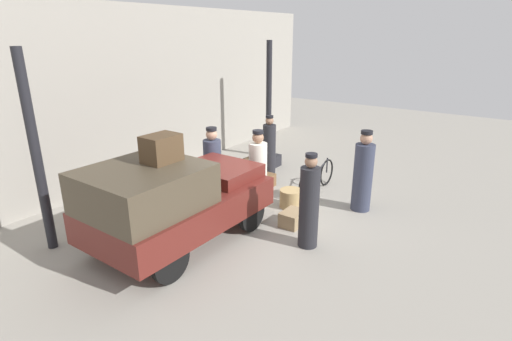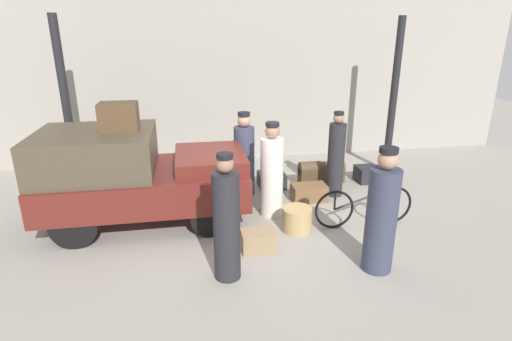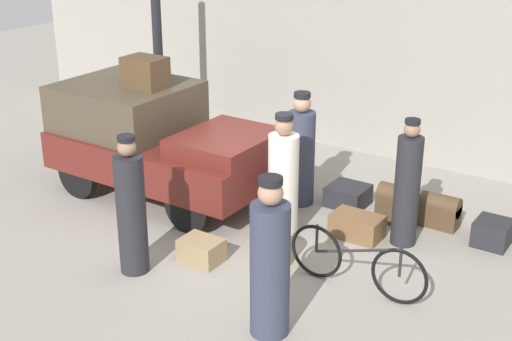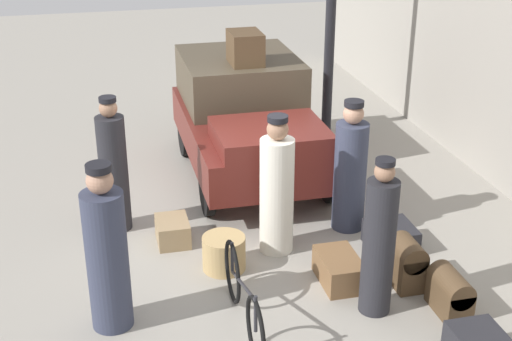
{
  "view_description": "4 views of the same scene",
  "coord_description": "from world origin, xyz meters",
  "px_view_note": "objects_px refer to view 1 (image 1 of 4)",
  "views": [
    {
      "loc": [
        -6.47,
        -4.6,
        3.79
      ],
      "look_at": [
        0.2,
        0.2,
        0.95
      ],
      "focal_mm": 28.0,
      "sensor_mm": 36.0,
      "label": 1
    },
    {
      "loc": [
        -0.97,
        -6.31,
        3.25
      ],
      "look_at": [
        0.2,
        0.2,
        0.95
      ],
      "focal_mm": 28.0,
      "sensor_mm": 36.0,
      "label": 2
    },
    {
      "loc": [
        5.16,
        -7.24,
        4.55
      ],
      "look_at": [
        0.2,
        0.2,
        0.95
      ],
      "focal_mm": 50.0,
      "sensor_mm": 36.0,
      "label": 3
    },
    {
      "loc": [
        7.99,
        -1.66,
        4.5
      ],
      "look_at": [
        0.2,
        0.2,
        0.95
      ],
      "focal_mm": 50.0,
      "sensor_mm": 36.0,
      "label": 4
    }
  ],
  "objects_px": {
    "conductor_in_dark_uniform": "(269,151)",
    "trunk_large_brown": "(221,181)",
    "truck": "(172,199)",
    "trunk_barrel_dark": "(251,164)",
    "wicker_basket": "(291,198)",
    "suitcase_tan_flat": "(245,169)",
    "bicycle": "(317,178)",
    "porter_carrying_trunk": "(363,175)",
    "porter_lifting_near_truck": "(213,167)",
    "trunk_on_truck_roof": "(161,148)",
    "trunk_umber_medium": "(271,160)",
    "suitcase_black_upright": "(293,218)",
    "porter_standing_middle": "(309,205)",
    "porter_with_bicycle": "(258,171)",
    "trunk_wicker_pale": "(262,182)"
  },
  "relations": [
    {
      "from": "truck",
      "to": "trunk_barrel_dark",
      "type": "distance_m",
      "value": 4.39
    },
    {
      "from": "trunk_umber_medium",
      "to": "trunk_on_truck_roof",
      "type": "xyz_separation_m",
      "value": [
        -5.11,
        -1.12,
        1.74
      ]
    },
    {
      "from": "porter_lifting_near_truck",
      "to": "wicker_basket",
      "type": "bearing_deg",
      "value": -70.18
    },
    {
      "from": "bicycle",
      "to": "wicker_basket",
      "type": "xyz_separation_m",
      "value": [
        -1.2,
        0.03,
        -0.15
      ]
    },
    {
      "from": "bicycle",
      "to": "trunk_large_brown",
      "type": "distance_m",
      "value": 2.46
    },
    {
      "from": "porter_carrying_trunk",
      "to": "trunk_on_truck_roof",
      "type": "bearing_deg",
      "value": 148.54
    },
    {
      "from": "porter_with_bicycle",
      "to": "porter_lifting_near_truck",
      "type": "bearing_deg",
      "value": 108.06
    },
    {
      "from": "suitcase_black_upright",
      "to": "trunk_wicker_pale",
      "type": "distance_m",
      "value": 2.21
    },
    {
      "from": "trunk_umber_medium",
      "to": "trunk_large_brown",
      "type": "bearing_deg",
      "value": 178.21
    },
    {
      "from": "wicker_basket",
      "to": "trunk_barrel_dark",
      "type": "relative_size",
      "value": 0.93
    },
    {
      "from": "truck",
      "to": "trunk_large_brown",
      "type": "bearing_deg",
      "value": 23.51
    },
    {
      "from": "conductor_in_dark_uniform",
      "to": "suitcase_black_upright",
      "type": "bearing_deg",
      "value": -135.69
    },
    {
      "from": "suitcase_tan_flat",
      "to": "bicycle",
      "type": "bearing_deg",
      "value": -79.5
    },
    {
      "from": "conductor_in_dark_uniform",
      "to": "trunk_large_brown",
      "type": "bearing_deg",
      "value": 149.67
    },
    {
      "from": "suitcase_tan_flat",
      "to": "trunk_barrel_dark",
      "type": "bearing_deg",
      "value": 21.66
    },
    {
      "from": "trunk_on_truck_roof",
      "to": "wicker_basket",
      "type": "bearing_deg",
      "value": -17.64
    },
    {
      "from": "porter_lifting_near_truck",
      "to": "trunk_on_truck_roof",
      "type": "relative_size",
      "value": 2.82
    },
    {
      "from": "wicker_basket",
      "to": "conductor_in_dark_uniform",
      "type": "relative_size",
      "value": 0.29
    },
    {
      "from": "porter_with_bicycle",
      "to": "trunk_umber_medium",
      "type": "height_order",
      "value": "porter_with_bicycle"
    },
    {
      "from": "trunk_barrel_dark",
      "to": "trunk_on_truck_roof",
      "type": "height_order",
      "value": "trunk_on_truck_roof"
    },
    {
      "from": "porter_lifting_near_truck",
      "to": "trunk_umber_medium",
      "type": "height_order",
      "value": "porter_lifting_near_truck"
    },
    {
      "from": "trunk_barrel_dark",
      "to": "trunk_wicker_pale",
      "type": "distance_m",
      "value": 1.26
    },
    {
      "from": "trunk_umber_medium",
      "to": "porter_standing_middle",
      "type": "bearing_deg",
      "value": -137.92
    },
    {
      "from": "truck",
      "to": "conductor_in_dark_uniform",
      "type": "height_order",
      "value": "conductor_in_dark_uniform"
    },
    {
      "from": "wicker_basket",
      "to": "porter_lifting_near_truck",
      "type": "xyz_separation_m",
      "value": [
        -0.64,
        1.78,
        0.59
      ]
    },
    {
      "from": "bicycle",
      "to": "truck",
      "type": "bearing_deg",
      "value": 166.45
    },
    {
      "from": "conductor_in_dark_uniform",
      "to": "trunk_barrel_dark",
      "type": "bearing_deg",
      "value": 73.65
    },
    {
      "from": "wicker_basket",
      "to": "trunk_barrel_dark",
      "type": "bearing_deg",
      "value": 56.8
    },
    {
      "from": "trunk_wicker_pale",
      "to": "trunk_on_truck_roof",
      "type": "relative_size",
      "value": 1.12
    },
    {
      "from": "trunk_large_brown",
      "to": "porter_carrying_trunk",
      "type": "bearing_deg",
      "value": -77.0
    },
    {
      "from": "suitcase_tan_flat",
      "to": "trunk_barrel_dark",
      "type": "distance_m",
      "value": 0.64
    },
    {
      "from": "suitcase_black_upright",
      "to": "trunk_umber_medium",
      "type": "relative_size",
      "value": 1.09
    },
    {
      "from": "trunk_on_truck_roof",
      "to": "suitcase_tan_flat",
      "type": "bearing_deg",
      "value": 15.43
    },
    {
      "from": "wicker_basket",
      "to": "suitcase_tan_flat",
      "type": "relative_size",
      "value": 0.88
    },
    {
      "from": "porter_carrying_trunk",
      "to": "truck",
      "type": "bearing_deg",
      "value": 147.46
    },
    {
      "from": "porter_standing_middle",
      "to": "trunk_on_truck_roof",
      "type": "height_order",
      "value": "trunk_on_truck_roof"
    },
    {
      "from": "truck",
      "to": "porter_standing_middle",
      "type": "distance_m",
      "value": 2.51
    },
    {
      "from": "wicker_basket",
      "to": "porter_standing_middle",
      "type": "relative_size",
      "value": 0.28
    },
    {
      "from": "conductor_in_dark_uniform",
      "to": "trunk_wicker_pale",
      "type": "height_order",
      "value": "conductor_in_dark_uniform"
    },
    {
      "from": "porter_lifting_near_truck",
      "to": "trunk_umber_medium",
      "type": "relative_size",
      "value": 3.58
    },
    {
      "from": "trunk_umber_medium",
      "to": "porter_carrying_trunk",
      "type": "bearing_deg",
      "value": -112.64
    },
    {
      "from": "porter_with_bicycle",
      "to": "trunk_large_brown",
      "type": "relative_size",
      "value": 3.06
    },
    {
      "from": "porter_lifting_near_truck",
      "to": "trunk_on_truck_roof",
      "type": "bearing_deg",
      "value": -158.84
    },
    {
      "from": "conductor_in_dark_uniform",
      "to": "trunk_on_truck_roof",
      "type": "distance_m",
      "value": 4.26
    },
    {
      "from": "porter_lifting_near_truck",
      "to": "suitcase_tan_flat",
      "type": "height_order",
      "value": "porter_lifting_near_truck"
    },
    {
      "from": "wicker_basket",
      "to": "porter_with_bicycle",
      "type": "bearing_deg",
      "value": 112.34
    },
    {
      "from": "wicker_basket",
      "to": "trunk_barrel_dark",
      "type": "height_order",
      "value": "trunk_barrel_dark"
    },
    {
      "from": "bicycle",
      "to": "wicker_basket",
      "type": "height_order",
      "value": "bicycle"
    },
    {
      "from": "suitcase_black_upright",
      "to": "wicker_basket",
      "type": "bearing_deg",
      "value": 33.48
    },
    {
      "from": "conductor_in_dark_uniform",
      "to": "trunk_on_truck_roof",
      "type": "xyz_separation_m",
      "value": [
        -4.08,
        -0.5,
        1.09
      ]
    }
  ]
}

